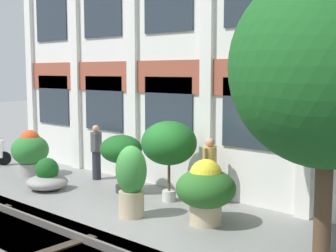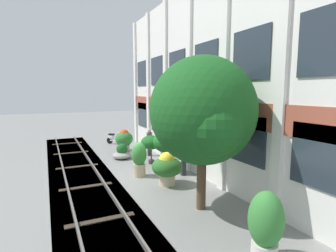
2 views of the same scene
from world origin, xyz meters
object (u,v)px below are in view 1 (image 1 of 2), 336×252
broadleaf_tree (328,73)px  potted_plant_tall_urn (169,144)px  potted_plant_ribbed_drum (131,177)px  potted_plant_terracotta_small (121,150)px  resident_by_doorway (210,169)px  potted_plant_wide_bowl (47,178)px  resident_watching_tracks (96,150)px  potted_plant_fluted_column (30,151)px  potted_plant_stone_basin (206,189)px

broadleaf_tree → potted_plant_tall_urn: 4.71m
potted_plant_ribbed_drum → potted_plant_terracotta_small: 2.17m
potted_plant_terracotta_small → resident_by_doorway: (2.45, 0.66, -0.27)m
potted_plant_terracotta_small → potted_plant_wide_bowl: bearing=-146.7°
potted_plant_wide_bowl → potted_plant_tall_urn: potted_plant_tall_urn is taller
potted_plant_ribbed_drum → resident_by_doorway: 2.07m
potted_plant_wide_bowl → resident_by_doorway: 4.62m
potted_plant_wide_bowl → potted_plant_terracotta_small: bearing=33.3°
potted_plant_wide_bowl → resident_watching_tracks: (0.04, 1.71, 0.56)m
broadleaf_tree → potted_plant_terracotta_small: bearing=175.1°
broadleaf_tree → potted_plant_ribbed_drum: broadleaf_tree is taller
potted_plant_tall_urn → potted_plant_fluted_column: bearing=-172.3°
potted_plant_wide_bowl → potted_plant_stone_basin: bearing=6.4°
potted_plant_wide_bowl → potted_plant_stone_basin: size_ratio=0.80×
potted_plant_fluted_column → resident_by_doorway: (6.15, 1.13, 0.10)m
resident_watching_tracks → potted_plant_tall_urn: bearing=128.8°
broadleaf_tree → potted_plant_wide_bowl: size_ratio=4.49×
broadleaf_tree → potted_plant_wide_bowl: broadleaf_tree is taller
potted_plant_stone_basin → resident_by_doorway: 1.50m
potted_plant_ribbed_drum → potted_plant_tall_urn: (-0.22, 1.51, 0.56)m
broadleaf_tree → resident_watching_tracks: (-7.54, 1.06, -2.33)m
broadleaf_tree → potted_plant_ribbed_drum: size_ratio=3.14×
potted_plant_ribbed_drum → potted_plant_terracotta_small: bearing=143.5°
broadleaf_tree → potted_plant_wide_bowl: bearing=-175.1°
broadleaf_tree → potted_plant_stone_basin: bearing=-178.1°
potted_plant_terracotta_small → resident_by_doorway: 2.55m
potted_plant_fluted_column → potted_plant_tall_urn: potted_plant_tall_urn is taller
potted_plant_terracotta_small → resident_watching_tracks: (-1.72, 0.56, -0.27)m
broadleaf_tree → potted_plant_wide_bowl: 8.14m
broadleaf_tree → potted_plant_terracotta_small: 6.19m
potted_plant_wide_bowl → resident_by_doorway: (4.21, 1.81, 0.56)m
potted_plant_terracotta_small → potted_plant_tall_urn: bearing=8.8°
potted_plant_ribbed_drum → potted_plant_fluted_column: bearing=171.5°
potted_plant_tall_urn → resident_by_doorway: 1.18m
broadleaf_tree → resident_by_doorway: (-3.37, 1.16, -2.33)m
potted_plant_tall_urn → resident_by_doorway: size_ratio=1.23×
potted_plant_ribbed_drum → resident_by_doorway: bearing=69.7°
resident_by_doorway → broadleaf_tree: bearing=158.5°
potted_plant_ribbed_drum → potted_plant_tall_urn: 1.63m
potted_plant_ribbed_drum → potted_plant_wide_bowl: size_ratio=1.43×
potted_plant_fluted_column → resident_by_doorway: bearing=10.4°
broadleaf_tree → potted_plant_wide_bowl: (-7.58, -0.65, -2.89)m
potted_plant_fluted_column → resident_watching_tracks: size_ratio=0.87×
broadleaf_tree → resident_watching_tracks: 7.96m
broadleaf_tree → potted_plant_fluted_column: bearing=179.8°
potted_plant_wide_bowl → potted_plant_tall_urn: 3.72m
potted_plant_ribbed_drum → resident_watching_tracks: 3.91m
potted_plant_ribbed_drum → potted_plant_stone_basin: bearing=24.1°
broadleaf_tree → potted_plant_fluted_column: broadleaf_tree is taller
broadleaf_tree → potted_plant_terracotta_small: (-5.82, 0.50, -2.06)m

